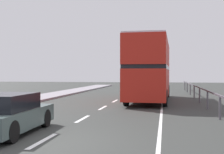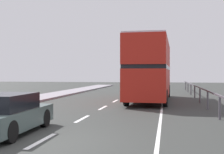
# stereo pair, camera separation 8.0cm
# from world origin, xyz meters

# --- Properties ---
(ground_plane) EXTENTS (74.20, 120.00, 0.10)m
(ground_plane) POSITION_xyz_m (0.00, 0.00, -0.05)
(ground_plane) COLOR #303230
(lane_paint_markings) EXTENTS (3.45, 46.00, 0.01)m
(lane_paint_markings) POSITION_xyz_m (1.99, 8.90, 0.00)
(lane_paint_markings) COLOR silver
(lane_paint_markings) RESTS_ON ground
(bridge_side_railing) EXTENTS (0.10, 42.00, 1.04)m
(bridge_side_railing) POSITION_xyz_m (5.77, 9.00, 0.86)
(bridge_side_railing) COLOR #555059
(bridge_side_railing) RESTS_ON ground
(double_decker_bus_red) EXTENTS (2.84, 10.32, 4.30)m
(double_decker_bus_red) POSITION_xyz_m (2.44, 13.57, 2.30)
(double_decker_bus_red) COLOR red
(double_decker_bus_red) RESTS_ON ground
(hatchback_car_near) EXTENTS (1.94, 4.12, 1.30)m
(hatchback_car_near) POSITION_xyz_m (-1.58, 0.87, 0.63)
(hatchback_car_near) COLOR #40514F
(hatchback_car_near) RESTS_ON ground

